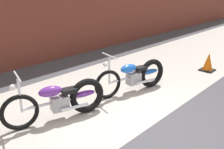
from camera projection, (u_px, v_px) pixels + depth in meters
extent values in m
plane|color=#47474C|center=(148.00, 129.00, 4.51)|extent=(80.00, 80.00, 0.00)
cube|color=#B2ADA3|center=(84.00, 100.00, 5.63)|extent=(36.00, 3.50, 0.01)
torus|color=black|center=(20.00, 112.00, 4.38)|extent=(0.67, 0.28, 0.68)
torus|color=black|center=(87.00, 96.00, 4.98)|extent=(0.74, 0.34, 0.73)
cylinder|color=silver|center=(55.00, 102.00, 4.67)|extent=(1.20, 0.42, 0.06)
cube|color=#99999E|center=(60.00, 103.00, 4.72)|extent=(0.37, 0.30, 0.28)
ellipsoid|color=#6B2D93|center=(50.00, 91.00, 4.55)|extent=(0.48, 0.31, 0.20)
ellipsoid|color=#6B2D93|center=(85.00, 94.00, 4.93)|extent=(0.47, 0.30, 0.10)
cube|color=black|center=(69.00, 90.00, 4.74)|extent=(0.33, 0.27, 0.08)
cylinder|color=silver|center=(20.00, 96.00, 4.29)|extent=(0.06, 0.06, 0.62)
cylinder|color=silver|center=(17.00, 76.00, 4.17)|extent=(0.20, 0.56, 0.03)
sphere|color=white|center=(12.00, 87.00, 4.18)|extent=(0.11, 0.11, 0.11)
cylinder|color=silver|center=(75.00, 107.00, 4.74)|extent=(0.54, 0.22, 0.06)
torus|color=black|center=(108.00, 85.00, 5.61)|extent=(0.68, 0.25, 0.68)
torus|color=black|center=(152.00, 73.00, 6.26)|extent=(0.74, 0.31, 0.73)
cylinder|color=silver|center=(131.00, 77.00, 5.92)|extent=(1.21, 0.37, 0.06)
cube|color=#99999E|center=(134.00, 78.00, 5.98)|extent=(0.37, 0.29, 0.28)
ellipsoid|color=blue|center=(129.00, 69.00, 5.80)|extent=(0.47, 0.29, 0.20)
ellipsoid|color=blue|center=(150.00, 71.00, 6.21)|extent=(0.47, 0.29, 0.10)
cube|color=black|center=(140.00, 68.00, 6.01)|extent=(0.32, 0.26, 0.08)
cylinder|color=silver|center=(109.00, 71.00, 5.52)|extent=(0.05, 0.05, 0.62)
cylinder|color=silver|center=(109.00, 56.00, 5.40)|extent=(0.18, 0.57, 0.03)
sphere|color=white|center=(105.00, 64.00, 5.41)|extent=(0.11, 0.11, 0.11)
cylinder|color=silver|center=(145.00, 81.00, 6.01)|extent=(0.55, 0.20, 0.06)
cone|color=orange|center=(208.00, 62.00, 7.49)|extent=(0.32, 0.32, 0.55)
cube|color=black|center=(207.00, 70.00, 7.57)|extent=(0.40, 0.40, 0.04)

